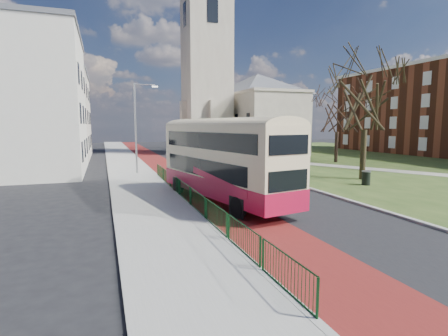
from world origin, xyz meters
name	(u,v)px	position (x,y,z in m)	size (l,w,h in m)	color
ground	(272,221)	(0.00, 0.00, 0.00)	(160.00, 160.00, 0.00)	black
road_carriageway	(196,169)	(1.50, 20.00, 0.01)	(9.00, 120.00, 0.01)	black
bus_lane	(169,170)	(-1.20, 20.00, 0.01)	(3.40, 120.00, 0.01)	#591414
pavement_west	(130,171)	(-5.00, 20.00, 0.06)	(4.00, 120.00, 0.12)	gray
kerb_west	(151,170)	(-3.00, 20.00, 0.07)	(0.25, 120.00, 0.13)	#999993
kerb_east	(231,165)	(6.10, 22.00, 0.07)	(0.25, 80.00, 0.13)	#999993
grass_green	(374,159)	(26.00, 22.00, 0.02)	(40.00, 80.00, 0.04)	#2B4217
footpath	(417,173)	(20.00, 10.00, 0.06)	(2.20, 36.00, 0.03)	#9E998C
pedestrian_railing	(190,197)	(-2.95, 4.00, 0.55)	(0.07, 24.00, 1.12)	#0B3415
gothic_church	(235,69)	(12.56, 38.00, 13.13)	(16.38, 18.00, 40.00)	gray
street_block_near	(23,102)	(-14.00, 22.00, 6.51)	(10.30, 14.30, 13.00)	silver
street_block_far	(49,115)	(-14.00, 38.00, 5.76)	(10.30, 16.30, 11.50)	beige
streetlamp	(137,123)	(-4.35, 18.00, 4.59)	(2.13, 0.18, 8.00)	gray
bus	(223,157)	(-0.88, 4.43, 2.64)	(4.77, 11.36, 4.63)	maroon
winter_tree_near	(366,90)	(12.63, 8.74, 7.22)	(8.11, 8.11, 10.36)	#2D2616
winter_tree_far	(338,108)	(18.94, 20.59, 6.46)	(7.51, 7.51, 9.27)	black
litter_bin	(366,178)	(10.92, 6.33, 0.57)	(0.87, 0.87, 1.04)	black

